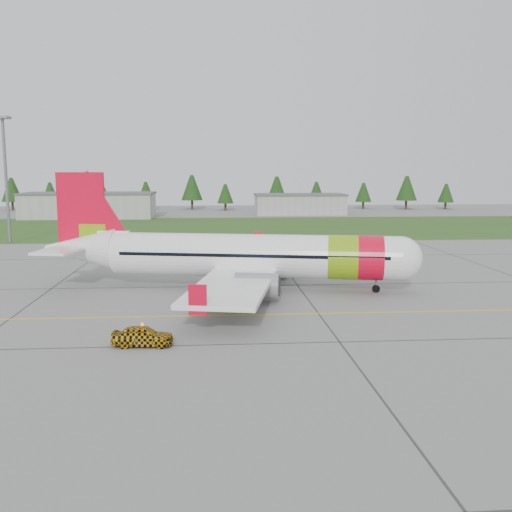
{
  "coord_description": "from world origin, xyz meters",
  "views": [
    {
      "loc": [
        1.38,
        -37.59,
        11.73
      ],
      "look_at": [
        5.34,
        15.39,
        3.8
      ],
      "focal_mm": 40.0,
      "sensor_mm": 36.0,
      "label": 1
    }
  ],
  "objects": [
    {
      "name": "aircraft",
      "position": [
        4.42,
        18.58,
        3.35
      ],
      "size": [
        38.02,
        35.59,
        11.63
      ],
      "rotation": [
        0.0,
        0.0,
        -0.2
      ],
      "color": "white",
      "rests_on": "ground"
    },
    {
      "name": "floodlight_mast",
      "position": [
        -32.0,
        58.0,
        10.0
      ],
      "size": [
        0.5,
        0.5,
        20.0
      ],
      "primitive_type": "cylinder",
      "color": "slate",
      "rests_on": "ground"
    },
    {
      "name": "treeline",
      "position": [
        0.0,
        138.0,
        5.0
      ],
      "size": [
        160.0,
        8.0,
        10.0
      ],
      "primitive_type": null,
      "color": "#1C3F14",
      "rests_on": "ground"
    },
    {
      "name": "taxi_guideline",
      "position": [
        0.0,
        8.0,
        0.01
      ],
      "size": [
        120.0,
        0.25,
        0.02
      ],
      "primitive_type": "cube",
      "color": "gold",
      "rests_on": "ground"
    },
    {
      "name": "hangar_east",
      "position": [
        25.0,
        118.0,
        2.6
      ],
      "size": [
        24.0,
        12.0,
        5.2
      ],
      "primitive_type": "cube",
      "color": "#A8A8A3",
      "rests_on": "ground"
    },
    {
      "name": "grass_strip",
      "position": [
        0.0,
        82.0,
        0.01
      ],
      "size": [
        320.0,
        50.0,
        0.03
      ],
      "primitive_type": "cube",
      "color": "#30561E",
      "rests_on": "ground"
    },
    {
      "name": "hangar_west",
      "position": [
        -30.0,
        110.0,
        3.0
      ],
      "size": [
        32.0,
        14.0,
        6.0
      ],
      "primitive_type": "cube",
      "color": "#A8A8A3",
      "rests_on": "ground"
    },
    {
      "name": "follow_me_car",
      "position": [
        -3.5,
        0.17,
        2.06
      ],
      "size": [
        1.51,
        1.74,
        4.13
      ],
      "primitive_type": "imported",
      "rotation": [
        0.0,
        0.0,
        1.51
      ],
      "color": "#F1B30D",
      "rests_on": "ground"
    },
    {
      "name": "ground",
      "position": [
        0.0,
        0.0,
        0.0
      ],
      "size": [
        320.0,
        320.0,
        0.0
      ],
      "primitive_type": "plane",
      "color": "gray",
      "rests_on": "ground"
    },
    {
      "name": "service_van",
      "position": [
        -15.47,
        47.86,
        2.01
      ],
      "size": [
        1.45,
        1.37,
        4.02
      ],
      "primitive_type": "imported",
      "rotation": [
        0.0,
        0.0,
        -0.03
      ],
      "color": "silver",
      "rests_on": "ground"
    }
  ]
}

